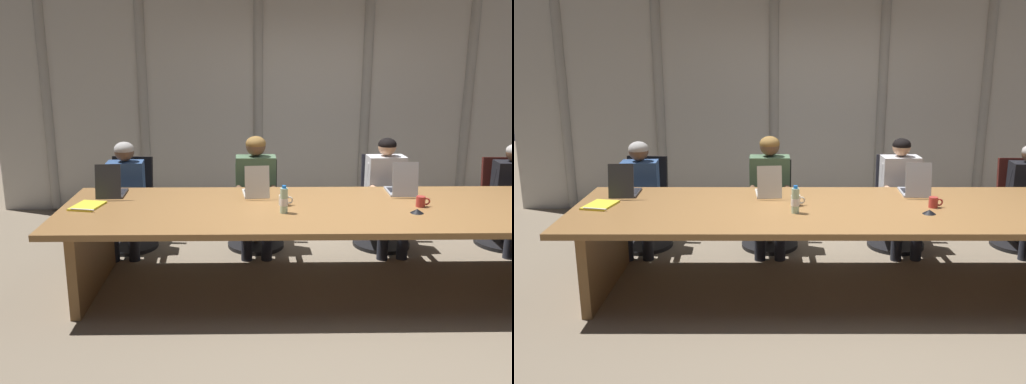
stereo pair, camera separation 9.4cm
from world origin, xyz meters
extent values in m
plane|color=#7F705B|center=(0.00, 0.00, 0.00)|extent=(15.64, 15.64, 0.00)
cube|color=olive|center=(0.00, 0.00, 0.72)|extent=(4.68, 1.40, 0.05)
cube|color=black|center=(0.00, 0.00, 0.65)|extent=(3.98, 0.10, 0.06)
cube|color=brown|center=(-2.09, 0.00, 0.35)|extent=(0.08, 1.19, 0.69)
cube|color=beige|center=(0.00, 2.52, 1.56)|extent=(7.82, 0.10, 3.11)
cylinder|color=#A39E96|center=(-3.24, 2.46, 1.56)|extent=(0.12, 0.12, 3.05)
cylinder|color=#A39E96|center=(-2.04, 2.46, 1.56)|extent=(0.12, 0.12, 3.05)
cylinder|color=#A39E96|center=(-0.60, 2.46, 1.56)|extent=(0.12, 0.12, 3.05)
cylinder|color=#A39E96|center=(0.75, 2.46, 1.56)|extent=(0.12, 0.12, 3.05)
cylinder|color=#A39E96|center=(2.04, 2.46, 1.56)|extent=(0.12, 0.12, 3.05)
cube|color=#2D2D33|center=(-1.99, 0.44, 0.75)|extent=(0.24, 0.33, 0.02)
cube|color=black|center=(-1.99, 0.47, 0.76)|extent=(0.20, 0.19, 0.00)
cube|color=#2D2D33|center=(-1.98, 0.25, 0.91)|extent=(0.23, 0.08, 0.30)
cube|color=black|center=(-1.98, 0.26, 0.92)|extent=(0.20, 0.07, 0.27)
cube|color=beige|center=(-0.67, 0.43, 0.75)|extent=(0.25, 0.33, 0.02)
cube|color=black|center=(-0.68, 0.45, 0.76)|extent=(0.20, 0.19, 0.00)
cube|color=beige|center=(-0.66, 0.25, 0.91)|extent=(0.22, 0.08, 0.29)
cube|color=black|center=(-0.66, 0.25, 0.91)|extent=(0.20, 0.07, 0.26)
cube|color=#A8ADB7|center=(0.68, 0.47, 0.75)|extent=(0.24, 0.34, 0.02)
cube|color=black|center=(0.68, 0.50, 0.76)|extent=(0.20, 0.19, 0.00)
cube|color=#A8ADB7|center=(0.68, 0.28, 0.92)|extent=(0.23, 0.07, 0.31)
cube|color=black|center=(0.68, 0.29, 0.92)|extent=(0.21, 0.06, 0.28)
cube|color=black|center=(-2.00, 1.07, 0.41)|extent=(0.52, 0.52, 0.08)
cube|color=black|center=(-1.98, 1.29, 0.69)|extent=(0.44, 0.16, 0.49)
cylinder|color=#262628|center=(-2.00, 1.07, 0.20)|extent=(0.05, 0.05, 0.33)
cylinder|color=black|center=(-2.00, 1.07, 0.02)|extent=(0.60, 0.60, 0.04)
cube|color=black|center=(-0.66, 1.07, 0.41)|extent=(0.51, 0.51, 0.08)
cube|color=black|center=(-0.64, 1.29, 0.67)|extent=(0.44, 0.14, 0.45)
cylinder|color=#262628|center=(-0.66, 1.07, 0.20)|extent=(0.05, 0.05, 0.33)
cylinder|color=black|center=(-0.66, 1.07, 0.02)|extent=(0.60, 0.60, 0.04)
cube|color=#2D2D38|center=(0.69, 1.07, 0.41)|extent=(0.52, 0.52, 0.08)
cube|color=#2D2D38|center=(0.71, 1.29, 0.70)|extent=(0.44, 0.15, 0.50)
cylinder|color=#262628|center=(0.69, 1.07, 0.20)|extent=(0.05, 0.05, 0.33)
cylinder|color=black|center=(0.69, 1.07, 0.02)|extent=(0.60, 0.60, 0.04)
cube|color=#511E19|center=(2.02, 1.07, 0.41)|extent=(0.50, 0.50, 0.08)
cube|color=#511E19|center=(2.03, 1.29, 0.68)|extent=(0.44, 0.14, 0.47)
cylinder|color=#262628|center=(2.02, 1.07, 0.20)|extent=(0.05, 0.05, 0.33)
cylinder|color=black|center=(2.02, 1.07, 0.02)|extent=(0.60, 0.60, 0.04)
cube|color=#335184|center=(-2.00, 1.05, 0.69)|extent=(0.38, 0.24, 0.48)
sphere|color=brown|center=(-2.00, 1.05, 1.04)|extent=(0.20, 0.20, 0.20)
ellipsoid|color=#B2ADA8|center=(-2.00, 1.05, 1.06)|extent=(0.20, 0.20, 0.15)
cylinder|color=#335184|center=(-1.85, 1.06, 0.74)|extent=(0.08, 0.14, 0.27)
cylinder|color=brown|center=(-1.83, 0.85, 0.62)|extent=(0.08, 0.30, 0.06)
cylinder|color=#335184|center=(-2.15, 1.04, 0.74)|extent=(0.08, 0.14, 0.27)
cylinder|color=brown|center=(-2.14, 0.83, 0.62)|extent=(0.08, 0.30, 0.06)
cylinder|color=#262833|center=(-1.89, 0.85, 0.42)|extent=(0.15, 0.41, 0.13)
cylinder|color=#262833|center=(-1.88, 0.67, 0.21)|extent=(0.11, 0.11, 0.43)
cylinder|color=#262833|center=(-2.09, 0.84, 0.42)|extent=(0.15, 0.41, 0.13)
cylinder|color=#262833|center=(-2.08, 0.66, 0.21)|extent=(0.11, 0.11, 0.43)
cube|color=#4C6B4C|center=(-0.66, 1.05, 0.72)|extent=(0.41, 0.22, 0.53)
sphere|color=brown|center=(-0.66, 1.05, 1.09)|extent=(0.20, 0.20, 0.20)
ellipsoid|color=olive|center=(-0.66, 1.05, 1.11)|extent=(0.21, 0.21, 0.15)
cylinder|color=#4C6B4C|center=(-0.48, 1.05, 0.79)|extent=(0.07, 0.14, 0.27)
cylinder|color=brown|center=(-0.48, 0.84, 0.68)|extent=(0.07, 0.30, 0.06)
cylinder|color=#4C6B4C|center=(-0.83, 1.04, 0.79)|extent=(0.07, 0.14, 0.27)
cylinder|color=brown|center=(-0.83, 0.83, 0.68)|extent=(0.07, 0.30, 0.06)
cylinder|color=#262833|center=(-0.56, 0.85, 0.42)|extent=(0.13, 0.40, 0.13)
cylinder|color=#262833|center=(-0.56, 0.67, 0.21)|extent=(0.11, 0.11, 0.43)
cylinder|color=#262833|center=(-0.76, 0.85, 0.42)|extent=(0.13, 0.40, 0.13)
cylinder|color=#262833|center=(-0.76, 0.67, 0.21)|extent=(0.11, 0.11, 0.43)
cube|color=silver|center=(0.69, 1.05, 0.71)|extent=(0.39, 0.24, 0.53)
sphere|color=tan|center=(0.69, 1.05, 1.08)|extent=(0.18, 0.18, 0.18)
ellipsoid|color=black|center=(0.69, 1.05, 1.10)|extent=(0.19, 0.19, 0.14)
cylinder|color=silver|center=(0.85, 1.05, 0.79)|extent=(0.08, 0.14, 0.27)
cylinder|color=tan|center=(0.86, 0.84, 0.67)|extent=(0.08, 0.30, 0.06)
cylinder|color=silver|center=(0.53, 1.04, 0.79)|extent=(0.08, 0.14, 0.27)
cylinder|color=tan|center=(0.54, 0.83, 0.67)|extent=(0.08, 0.30, 0.06)
cylinder|color=#262833|center=(0.80, 0.85, 0.42)|extent=(0.15, 0.41, 0.13)
cylinder|color=#262833|center=(0.81, 0.67, 0.21)|extent=(0.11, 0.11, 0.43)
cylinder|color=#262833|center=(0.60, 0.84, 0.42)|extent=(0.15, 0.41, 0.13)
cylinder|color=#262833|center=(0.61, 0.66, 0.21)|extent=(0.11, 0.11, 0.43)
cube|color=black|center=(2.02, 1.05, 0.68)|extent=(0.37, 0.24, 0.47)
cylinder|color=black|center=(1.87, 1.06, 0.73)|extent=(0.08, 0.14, 0.27)
cylinder|color=brown|center=(1.86, 0.85, 0.61)|extent=(0.08, 0.30, 0.06)
cylinder|color=#262833|center=(1.90, 0.85, 0.42)|extent=(0.16, 0.41, 0.13)
cylinder|color=#262833|center=(1.89, 0.67, 0.21)|extent=(0.11, 0.11, 0.43)
cylinder|color=#ADD1B2|center=(-0.45, -0.16, 0.85)|extent=(0.06, 0.06, 0.21)
cylinder|color=white|center=(-0.45, -0.16, 0.84)|extent=(0.06, 0.06, 0.06)
cylinder|color=blue|center=(-0.45, -0.16, 0.97)|extent=(0.03, 0.03, 0.02)
cylinder|color=#B2332D|center=(0.74, 0.00, 0.79)|extent=(0.08, 0.08, 0.09)
torus|color=#B2332D|center=(0.79, 0.00, 0.79)|extent=(0.06, 0.01, 0.06)
cylinder|color=white|center=(-0.43, 0.06, 0.79)|extent=(0.08, 0.08, 0.09)
torus|color=white|center=(-0.38, 0.06, 0.79)|extent=(0.06, 0.01, 0.06)
cone|color=black|center=(0.65, -0.19, 0.76)|extent=(0.11, 0.11, 0.03)
cube|color=yellow|center=(-2.12, 0.04, 0.75)|extent=(0.28, 0.34, 0.02)
cylinder|color=silver|center=(-2.12, -0.10, 0.76)|extent=(0.21, 0.06, 0.01)
camera|label=1|loc=(-0.75, -4.52, 2.08)|focal=38.82mm
camera|label=2|loc=(-0.65, -4.52, 2.08)|focal=38.82mm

